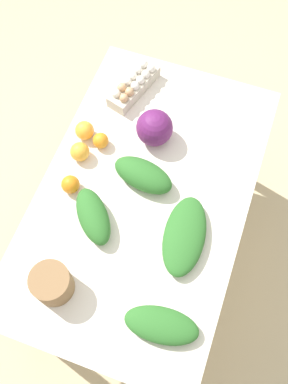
# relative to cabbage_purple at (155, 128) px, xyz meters

# --- Properties ---
(ground_plane) EXTENTS (8.00, 8.00, 0.00)m
(ground_plane) POSITION_rel_cabbage_purple_xyz_m (-0.27, -0.05, -0.82)
(ground_plane) COLOR #C6B289
(dining_table) EXTENTS (1.39, 0.85, 0.74)m
(dining_table) POSITION_rel_cabbage_purple_xyz_m (-0.27, -0.05, -0.18)
(dining_table) COLOR silver
(dining_table) RESTS_ON ground_plane
(cabbage_purple) EXTENTS (0.16, 0.16, 0.16)m
(cabbage_purple) POSITION_rel_cabbage_purple_xyz_m (0.00, 0.00, 0.00)
(cabbage_purple) COLOR #601E5B
(cabbage_purple) RESTS_ON dining_table
(egg_carton) EXTENTS (0.30, 0.17, 0.09)m
(egg_carton) POSITION_rel_cabbage_purple_xyz_m (0.21, 0.17, -0.04)
(egg_carton) COLOR beige
(egg_carton) RESTS_ON dining_table
(paper_bag) EXTENTS (0.15, 0.15, 0.13)m
(paper_bag) POSITION_rel_cabbage_purple_xyz_m (-0.75, 0.13, -0.01)
(paper_bag) COLOR olive
(paper_bag) RESTS_ON dining_table
(greens_bunch_kale) EXTENTS (0.27, 0.25, 0.09)m
(greens_bunch_kale) POSITION_rel_cabbage_purple_xyz_m (-0.45, 0.10, -0.03)
(greens_bunch_kale) COLOR #2D6B28
(greens_bunch_kale) RESTS_ON dining_table
(greens_bunch_chard) EXTENTS (0.16, 0.28, 0.07)m
(greens_bunch_chard) POSITION_rel_cabbage_purple_xyz_m (-0.75, -0.29, -0.05)
(greens_bunch_chard) COLOR #2D6B28
(greens_bunch_chard) RESTS_ON dining_table
(greens_bunch_dandelion) EXTENTS (0.17, 0.28, 0.10)m
(greens_bunch_dandelion) POSITION_rel_cabbage_purple_xyz_m (-0.21, -0.02, -0.03)
(greens_bunch_dandelion) COLOR #2D6B28
(greens_bunch_dandelion) RESTS_ON dining_table
(greens_bunch_beet_tops) EXTENTS (0.35, 0.20, 0.07)m
(greens_bunch_beet_tops) POSITION_rel_cabbage_purple_xyz_m (-0.40, -0.26, -0.04)
(greens_bunch_beet_tops) COLOR #2D6B28
(greens_bunch_beet_tops) RESTS_ON dining_table
(orange_0) EXTENTS (0.08, 0.08, 0.08)m
(orange_0) POSITION_rel_cabbage_purple_xyz_m (-0.20, 0.27, -0.04)
(orange_0) COLOR #F9A833
(orange_0) RESTS_ON dining_table
(orange_1) EXTENTS (0.07, 0.07, 0.07)m
(orange_1) POSITION_rel_cabbage_purple_xyz_m (-0.11, 0.21, -0.04)
(orange_1) COLOR orange
(orange_1) RESTS_ON dining_table
(orange_2) EXTENTS (0.08, 0.08, 0.08)m
(orange_2) POSITION_rel_cabbage_purple_xyz_m (-0.09, 0.29, -0.04)
(orange_2) COLOR #F9A833
(orange_2) RESTS_ON dining_table
(orange_3) EXTENTS (0.08, 0.08, 0.08)m
(orange_3) POSITION_rel_cabbage_purple_xyz_m (-0.35, 0.24, -0.04)
(orange_3) COLOR orange
(orange_3) RESTS_ON dining_table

